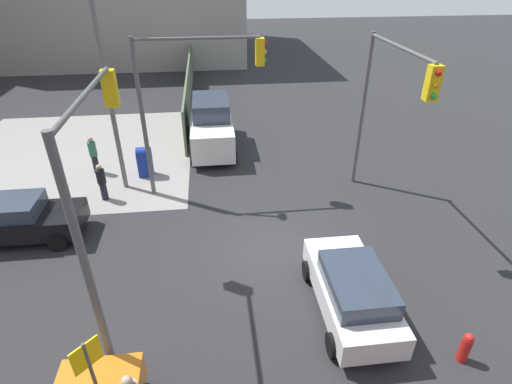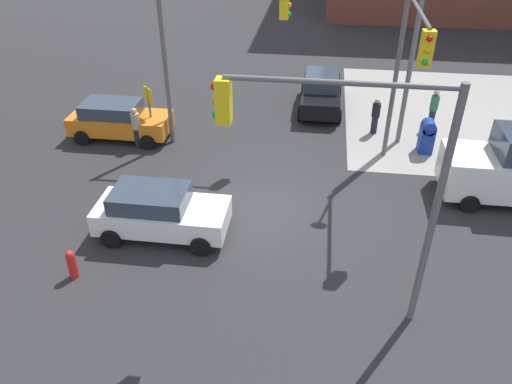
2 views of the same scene
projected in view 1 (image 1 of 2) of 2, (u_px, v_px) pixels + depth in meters
The scene contains 15 objects.
ground_plane at pixel (271, 250), 14.12m from camera, with size 120.00×120.00×0.00m, color #28282B.
sidewalk_corner at pixel (75, 154), 20.90m from camera, with size 12.00×12.00×0.01m, color gray.
construction_fence at pixel (190, 79), 29.17m from camera, with size 21.42×0.12×2.40m, color #56664C.
traffic_signal_nw_corner at pixel (96, 177), 9.10m from camera, with size 5.05×0.36×6.50m.
traffic_signal_se_corner at pixel (386, 96), 14.39m from camera, with size 5.18×0.36×6.50m.
traffic_signal_ne_corner at pixel (189, 87), 15.36m from camera, with size 0.36×5.02×6.50m.
street_lamp_corner at pixel (115, 83), 15.54m from camera, with size 0.97×2.61×8.00m.
warning_sign_two_way at pixel (91, 369), 8.21m from camera, with size 0.48×0.48×2.40m.
mailbox_blue at pixel (145, 161), 18.52m from camera, with size 0.56×0.64×1.43m.
fire_hydrant at pixel (466, 347), 10.03m from camera, with size 0.26×0.26×0.94m.
coupe_white at pixel (352, 290), 11.24m from camera, with size 4.18×2.02×1.62m.
coupe_black at pixel (15, 219), 14.28m from camera, with size 2.02×4.43×1.62m.
van_white_delivery at pixel (212, 125), 21.00m from camera, with size 5.40×2.32×2.62m.
pedestrian_waiting at pixel (102, 182), 16.62m from camera, with size 0.36×0.36×1.64m.
pedestrian_walking_north at pixel (93, 154), 18.70m from camera, with size 0.36×0.36×1.82m.
Camera 1 is at (-10.97, 1.82, 8.95)m, focal length 28.00 mm.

